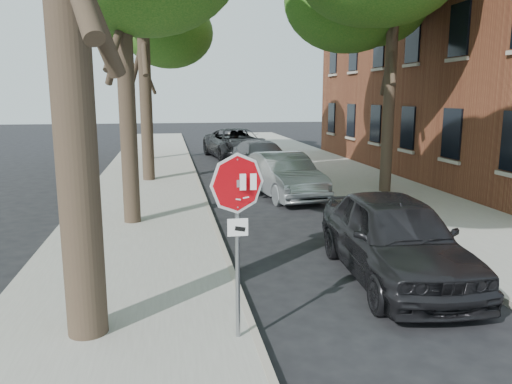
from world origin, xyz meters
TOP-DOWN VIEW (x-y plane):
  - ground at (0.00, 0.00)m, footprint 120.00×120.00m
  - sidewalk_left at (-2.50, 12.00)m, footprint 4.00×55.00m
  - sidewalk_right at (6.00, 12.00)m, footprint 4.00×55.00m
  - curb_left at (-0.45, 12.00)m, footprint 0.12×55.00m
  - curb_right at (3.95, 12.00)m, footprint 0.12×55.00m
  - stop_sign at (-0.70, -0.03)m, footprint 0.76×0.34m
  - tree_far at (-2.72, 21.11)m, footprint 5.29×4.91m
  - car_a at (2.59, 2.07)m, footprint 2.25×4.93m
  - car_b at (2.32, 10.15)m, footprint 2.21×4.78m
  - car_c at (2.52, 15.28)m, footprint 2.64×5.26m
  - car_d at (2.17, 21.12)m, footprint 3.53×6.33m

SIDE VIEW (x-z plane):
  - ground at x=0.00m, z-range 0.00..0.00m
  - sidewalk_left at x=-2.50m, z-range 0.00..0.12m
  - sidewalk_right at x=6.00m, z-range 0.00..0.12m
  - curb_left at x=-0.45m, z-range 0.00..0.13m
  - curb_right at x=3.95m, z-range 0.00..0.13m
  - car_c at x=2.52m, z-range 0.00..1.46m
  - car_b at x=2.32m, z-range 0.00..1.52m
  - car_a at x=2.59m, z-range 0.00..1.64m
  - car_d at x=2.17m, z-range 0.00..1.67m
  - stop_sign at x=-0.70m, z-range 0.64..3.25m
  - tree_far at x=-2.72m, z-range 2.55..11.88m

